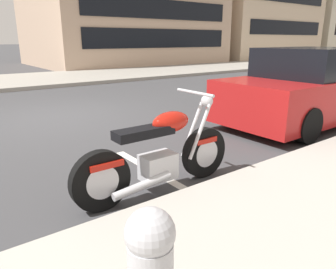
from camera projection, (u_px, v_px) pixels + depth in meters
ground_plane at (58, 117)px, 7.24m from camera, size 260.00×260.00×0.00m
sidewalk_far_curb at (215, 67)px, 19.56m from camera, size 120.00×5.00×0.14m
parking_stall_stripe at (160, 175)px, 4.15m from camera, size 0.12×2.20×0.01m
parked_motorcycle at (160, 156)px, 3.62m from camera, size 2.06×0.62×1.12m
parked_car_behind_motorcycle at (311, 88)px, 6.69m from camera, size 4.31×1.84×1.54m
townhouse_mid_block at (122, 5)px, 22.48m from camera, size 12.19×9.51×8.04m
townhouse_behind_pole at (321, 1)px, 37.59m from camera, size 14.21×10.48×12.22m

